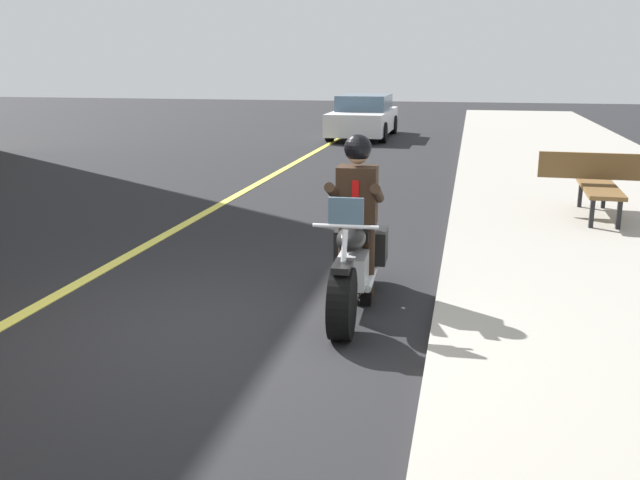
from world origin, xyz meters
The scene contains 6 objects.
ground_plane centered at (0.00, 0.00, 0.00)m, with size 80.00×80.00×0.00m, color black.
lane_center_stripe centered at (0.00, -2.00, 0.01)m, with size 60.00×0.16×0.01m, color #E5DB4C.
motorcycle_main centered at (-0.92, 1.17, 0.45)m, with size 2.22×0.65×1.26m.
rider_main centered at (-1.11, 1.16, 1.04)m, with size 0.64×0.56×1.74m.
car_dark centered at (-17.37, -1.28, 0.69)m, with size 4.60×1.92×1.40m.
bench_sidewalk centered at (-5.30, 4.20, 0.71)m, with size 1.82×1.80×0.95m.
Camera 1 is at (5.65, 2.25, 2.42)m, focal length 38.54 mm.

